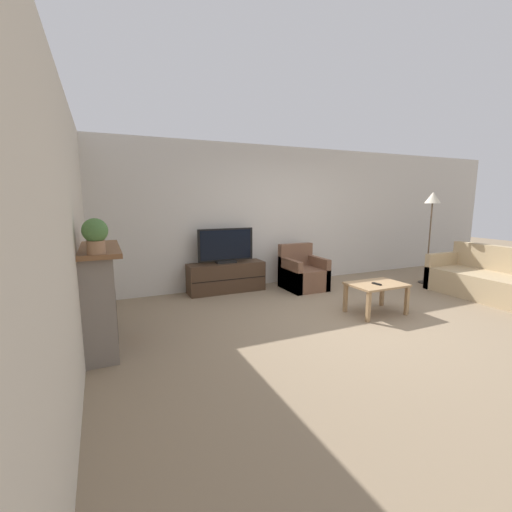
# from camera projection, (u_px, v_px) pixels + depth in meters

# --- Properties ---
(ground_plane) EXTENTS (24.00, 24.00, 0.00)m
(ground_plane) POSITION_uv_depth(u_px,v_px,m) (353.00, 319.00, 4.88)
(ground_plane) COLOR #89755B
(wall_back) EXTENTS (12.00, 0.06, 2.70)m
(wall_back) POSITION_uv_depth(u_px,v_px,m) (276.00, 216.00, 6.81)
(wall_back) COLOR beige
(wall_back) RESTS_ON ground
(wall_left) EXTENTS (0.06, 12.00, 2.70)m
(wall_left) POSITION_uv_depth(u_px,v_px,m) (71.00, 235.00, 3.25)
(wall_left) COLOR beige
(wall_left) RESTS_ON ground
(fireplace) EXTENTS (0.44, 1.26, 1.16)m
(fireplace) POSITION_uv_depth(u_px,v_px,m) (99.00, 297.00, 3.87)
(fireplace) COLOR slate
(fireplace) RESTS_ON ground
(mantel_vase_left) EXTENTS (0.13, 0.13, 0.26)m
(mantel_vase_left) POSITION_uv_depth(u_px,v_px,m) (96.00, 240.00, 3.42)
(mantel_vase_left) COLOR beige
(mantel_vase_left) RESTS_ON fireplace
(mantel_vase_centre_left) EXTENTS (0.11, 0.11, 0.29)m
(mantel_vase_centre_left) POSITION_uv_depth(u_px,v_px,m) (96.00, 236.00, 3.68)
(mantel_vase_centre_left) COLOR #512D23
(mantel_vase_centre_left) RESTS_ON fireplace
(mantel_clock) EXTENTS (0.08, 0.11, 0.15)m
(mantel_clock) POSITION_uv_depth(u_px,v_px,m) (97.00, 239.00, 3.88)
(mantel_clock) COLOR brown
(mantel_clock) RESTS_ON fireplace
(potted_plant) EXTENTS (0.24, 0.24, 0.34)m
(potted_plant) POSITION_uv_depth(u_px,v_px,m) (95.00, 234.00, 3.27)
(potted_plant) COLOR #936B4C
(potted_plant) RESTS_ON fireplace
(tv_stand) EXTENTS (1.40, 0.42, 0.54)m
(tv_stand) POSITION_uv_depth(u_px,v_px,m) (226.00, 277.00, 6.26)
(tv_stand) COLOR #422D1E
(tv_stand) RESTS_ON ground
(tv) EXTENTS (1.04, 0.18, 0.63)m
(tv) POSITION_uv_depth(u_px,v_px,m) (226.00, 247.00, 6.17)
(tv) COLOR black
(tv) RESTS_ON tv_stand
(armchair) EXTENTS (0.70, 0.76, 0.83)m
(armchair) POSITION_uv_depth(u_px,v_px,m) (302.00, 274.00, 6.48)
(armchair) COLOR brown
(armchair) RESTS_ON ground
(coffee_table) EXTENTS (0.81, 0.57, 0.46)m
(coffee_table) POSITION_uv_depth(u_px,v_px,m) (376.00, 288.00, 5.04)
(coffee_table) COLOR #A37F56
(coffee_table) RESTS_ON ground
(remote) EXTENTS (0.06, 0.15, 0.02)m
(remote) POSITION_uv_depth(u_px,v_px,m) (377.00, 284.00, 4.97)
(remote) COLOR black
(remote) RESTS_ON coffee_table
(couch) EXTENTS (0.93, 2.28, 0.87)m
(couch) POSITION_uv_depth(u_px,v_px,m) (504.00, 284.00, 5.69)
(couch) COLOR tan
(couch) RESTS_ON ground
(floor_lamp) EXTENTS (0.30, 0.30, 1.82)m
(floor_lamp) POSITION_uv_depth(u_px,v_px,m) (432.00, 206.00, 6.71)
(floor_lamp) COLOR black
(floor_lamp) RESTS_ON ground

